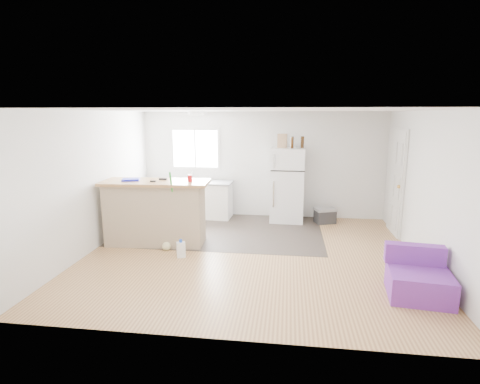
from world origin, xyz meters
name	(u,v)px	position (x,y,z in m)	size (l,w,h in m)	color
room	(251,185)	(0.00, 0.00, 1.20)	(5.51, 5.01, 2.41)	#97643F
vinyl_zone	(222,230)	(-0.73, 1.25, 0.00)	(4.05, 2.50, 0.00)	#2F2923
window	(195,149)	(-1.55, 2.49, 1.55)	(1.18, 0.06, 0.98)	white
interior_door	(397,183)	(2.72, 1.55, 1.02)	(0.11, 0.92, 2.10)	white
ceiling_fixture	(196,113)	(-1.20, 1.20, 2.36)	(0.30, 0.30, 0.07)	white
kitchen_cabinets	(192,199)	(-1.59, 2.21, 0.43)	(1.90, 0.68, 1.10)	white
peninsula	(155,212)	(-1.78, 0.32, 0.59)	(1.94, 0.83, 1.17)	tan
refrigerator	(287,185)	(0.59, 2.15, 0.81)	(0.73, 0.70, 1.63)	white
cooler	(325,215)	(1.43, 2.06, 0.17)	(0.51, 0.43, 0.33)	#2B2B2E
purple_seat	(418,279)	(2.32, -1.20, 0.23)	(0.84, 0.80, 0.62)	purple
cleaner_jug	(181,249)	(-1.14, -0.29, 0.13)	(0.17, 0.15, 0.31)	white
mop	(168,237)	(-1.45, 0.03, 0.23)	(0.24, 0.39, 1.40)	green
red_cup	(190,178)	(-1.12, 0.34, 1.23)	(0.08, 0.08, 0.12)	red
blue_tray	(131,180)	(-2.20, 0.31, 1.19)	(0.30, 0.22, 0.04)	#161AD1
tool_a	(163,179)	(-1.65, 0.45, 1.18)	(0.14, 0.05, 0.03)	black
tool_b	(153,181)	(-1.76, 0.22, 1.18)	(0.10, 0.04, 0.03)	black
cardboard_box	(282,141)	(0.46, 2.13, 1.78)	(0.20, 0.10, 0.30)	tan
bottle_left	(292,142)	(0.66, 2.03, 1.75)	(0.07, 0.07, 0.25)	#351D09
bottle_right	(302,142)	(0.89, 2.16, 1.75)	(0.07, 0.07, 0.25)	#351D09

